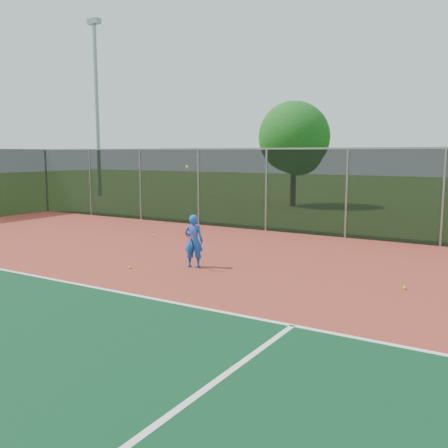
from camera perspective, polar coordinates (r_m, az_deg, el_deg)
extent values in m
plane|color=#2F5016|center=(7.34, -17.46, -15.25)|extent=(120.00, 120.00, 0.00)
cube|color=#9A3627|center=(8.68, -7.33, -11.16)|extent=(30.00, 20.00, 0.02)
cube|color=white|center=(8.51, 7.86, -11.42)|extent=(22.00, 0.10, 0.00)
cube|color=black|center=(17.22, 13.83, 3.40)|extent=(30.00, 0.04, 3.00)
cube|color=gray|center=(17.17, 14.00, 8.40)|extent=(30.00, 0.06, 0.06)
imported|color=blue|center=(12.49, -3.49, -1.95)|extent=(0.57, 0.47, 1.33)
cylinder|color=black|center=(12.21, -3.58, -2.28)|extent=(0.03, 0.15, 0.27)
torus|color=#A51414|center=(12.08, -3.87, -0.95)|extent=(0.30, 0.13, 0.29)
sphere|color=#BED018|center=(12.53, -4.25, 6.54)|extent=(0.07, 0.07, 0.07)
sphere|color=#BED018|center=(11.24, 19.95, -6.86)|extent=(0.07, 0.07, 0.07)
sphere|color=#BED018|center=(12.63, -10.72, -4.88)|extent=(0.07, 0.07, 0.07)
sphere|color=#BED018|center=(17.30, -8.07, -1.31)|extent=(0.07, 0.07, 0.07)
cylinder|color=gray|center=(34.75, -14.29, 12.30)|extent=(0.24, 0.24, 11.09)
cube|color=gray|center=(35.65, -14.64, 21.50)|extent=(0.90, 0.40, 0.35)
cylinder|color=#332012|center=(27.34, 7.89, 4.29)|extent=(0.30, 0.30, 2.15)
sphere|color=#155016|center=(27.29, 8.00, 9.81)|extent=(3.83, 3.83, 3.83)
sphere|color=#155016|center=(26.85, 8.51, 8.30)|extent=(2.63, 2.63, 2.63)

